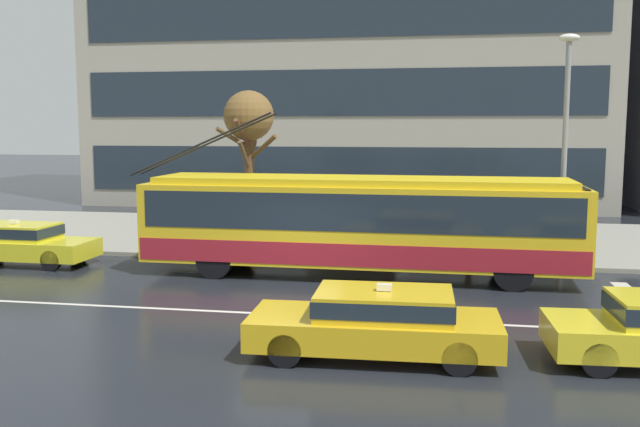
# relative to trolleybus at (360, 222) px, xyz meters

# --- Properties ---
(ground_plane) EXTENTS (160.00, 160.00, 0.00)m
(ground_plane) POSITION_rel_trolleybus_xyz_m (-1.37, -3.30, -1.58)
(ground_plane) COLOR #20232A
(sidewalk_slab) EXTENTS (80.00, 10.00, 0.14)m
(sidewalk_slab) POSITION_rel_trolleybus_xyz_m (-1.37, 6.60, -1.51)
(sidewalk_slab) COLOR gray
(sidewalk_slab) RESTS_ON ground_plane
(crosswalk_stripe_edge_near) EXTENTS (0.44, 4.40, 0.01)m
(crosswalk_stripe_edge_near) POSITION_rel_trolleybus_xyz_m (7.18, -1.85, -1.57)
(crosswalk_stripe_edge_near) COLOR beige
(crosswalk_stripe_edge_near) RESTS_ON ground_plane
(lane_centre_line) EXTENTS (72.00, 0.14, 0.01)m
(lane_centre_line) POSITION_rel_trolleybus_xyz_m (-1.37, -4.50, -1.57)
(lane_centre_line) COLOR silver
(lane_centre_line) RESTS_ON ground_plane
(trolleybus) EXTENTS (13.11, 2.74, 4.71)m
(trolleybus) POSITION_rel_trolleybus_xyz_m (0.00, 0.00, 0.00)
(trolleybus) COLOR yellow
(trolleybus) RESTS_ON ground_plane
(taxi_oncoming_near) EXTENTS (4.72, 1.98, 1.39)m
(taxi_oncoming_near) POSITION_rel_trolleybus_xyz_m (1.19, -7.05, -0.87)
(taxi_oncoming_near) COLOR gold
(taxi_oncoming_near) RESTS_ON ground_plane
(taxi_queued_behind_bus) EXTENTS (4.72, 1.87, 1.39)m
(taxi_queued_behind_bus) POSITION_rel_trolleybus_xyz_m (-10.76, -0.14, -0.87)
(taxi_queued_behind_bus) COLOR yellow
(taxi_queued_behind_bus) RESTS_ON ground_plane
(bus_shelter) EXTENTS (4.00, 1.87, 2.40)m
(bus_shelter) POSITION_rel_trolleybus_xyz_m (-0.45, 3.24, 0.41)
(bus_shelter) COLOR gray
(bus_shelter) RESTS_ON sidewalk_slab
(pedestrian_at_shelter) EXTENTS (1.47, 1.47, 1.99)m
(pedestrian_at_shelter) POSITION_rel_trolleybus_xyz_m (3.29, 2.47, 0.17)
(pedestrian_at_shelter) COLOR #534B4F
(pedestrian_at_shelter) RESTS_ON sidewalk_slab
(pedestrian_approaching_curb) EXTENTS (1.08, 1.08, 2.01)m
(pedestrian_approaching_curb) POSITION_rel_trolleybus_xyz_m (4.62, 3.05, 0.20)
(pedestrian_approaching_curb) COLOR navy
(pedestrian_approaching_curb) RESTS_ON sidewalk_slab
(pedestrian_walking_past) EXTENTS (1.39, 1.39, 2.01)m
(pedestrian_walking_past) POSITION_rel_trolleybus_xyz_m (0.81, 2.41, 0.17)
(pedestrian_walking_past) COLOR black
(pedestrian_walking_past) RESTS_ON sidewalk_slab
(street_lamp) EXTENTS (0.60, 0.32, 6.85)m
(street_lamp) POSITION_rel_trolleybus_xyz_m (5.89, 2.08, 2.60)
(street_lamp) COLOR gray
(street_lamp) RESTS_ON sidewalk_slab
(street_tree_bare) EXTENTS (2.14, 2.53, 5.42)m
(street_tree_bare) POSITION_rel_trolleybus_xyz_m (-4.52, 4.43, 2.87)
(street_tree_bare) COLOR brown
(street_tree_bare) RESTS_ON sidewalk_slab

